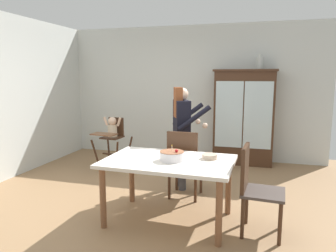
% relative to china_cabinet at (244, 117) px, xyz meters
% --- Properties ---
extents(ground_plane, '(6.24, 6.24, 0.00)m').
position_rel_china_cabinet_xyz_m(ground_plane, '(-1.07, -2.37, -0.91)').
color(ground_plane, '#93704C').
extents(wall_back, '(5.32, 0.06, 2.70)m').
position_rel_china_cabinet_xyz_m(wall_back, '(-1.07, 0.26, 0.44)').
color(wall_back, silver).
rests_on(wall_back, ground_plane).
extents(china_cabinet, '(1.17, 0.48, 1.81)m').
position_rel_china_cabinet_xyz_m(china_cabinet, '(0.00, 0.00, 0.00)').
color(china_cabinet, '#422819').
rests_on(china_cabinet, ground_plane).
extents(ceramic_vase, '(0.13, 0.13, 0.27)m').
position_rel_china_cabinet_xyz_m(ceramic_vase, '(0.26, 0.00, 1.02)').
color(ceramic_vase, '#B2B7B2').
rests_on(ceramic_vase, china_cabinet).
extents(high_chair_with_toddler, '(0.62, 0.72, 0.95)m').
position_rel_china_cabinet_xyz_m(high_chair_with_toddler, '(-2.30, -0.96, -0.26)').
color(high_chair_with_toddler, '#422819').
rests_on(high_chair_with_toddler, ground_plane).
extents(adult_person, '(0.64, 0.64, 1.53)m').
position_rel_china_cabinet_xyz_m(adult_person, '(-0.82, -1.65, 0.06)').
color(adult_person, '#47474C').
rests_on(adult_person, ground_plane).
extents(dining_table, '(1.50, 1.00, 0.74)m').
position_rel_china_cabinet_xyz_m(dining_table, '(-0.71, -2.76, -0.26)').
color(dining_table, silver).
rests_on(dining_table, ground_plane).
extents(birthday_cake, '(0.28, 0.28, 0.19)m').
position_rel_china_cabinet_xyz_m(birthday_cake, '(-0.67, -2.78, -0.12)').
color(birthday_cake, white).
rests_on(birthday_cake, dining_table).
extents(serving_bowl, '(0.18, 0.18, 0.05)m').
position_rel_china_cabinet_xyz_m(serving_bowl, '(-0.26, -2.59, -0.15)').
color(serving_bowl, '#C6AD93').
rests_on(serving_bowl, dining_table).
extents(dining_chair_far_side, '(0.45, 0.45, 0.96)m').
position_rel_china_cabinet_xyz_m(dining_chair_far_side, '(-0.69, -2.06, -0.36)').
color(dining_chair_far_side, '#422819').
rests_on(dining_chair_far_side, ground_plane).
extents(dining_chair_right_end, '(0.47, 0.47, 0.96)m').
position_rel_china_cabinet_xyz_m(dining_chair_right_end, '(0.24, -2.78, -0.36)').
color(dining_chair_right_end, '#422819').
rests_on(dining_chair_right_end, ground_plane).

